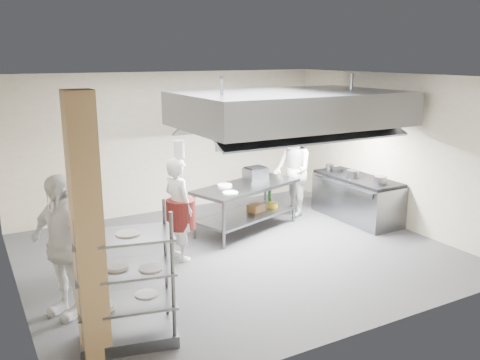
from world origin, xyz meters
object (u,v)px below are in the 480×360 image
island (246,207)px  chef_head (178,209)px  chef_line (292,171)px  chef_plating (62,246)px  pass_rack (126,277)px  cooking_range (356,199)px  stockpot (353,174)px  griddle (255,173)px

island → chef_head: 1.89m
chef_line → chef_plating: 5.48m
pass_rack → chef_plating: (-0.52, 1.06, 0.12)m
chef_head → chef_line: 3.21m
cooking_range → chef_head: chef_head is taller
chef_head → chef_plating: bearing=104.4°
chef_head → chef_plating: (-2.03, -1.04, 0.08)m
stockpot → chef_head: bearing=-177.6°
chef_head → griddle: bearing=-75.7°
pass_rack → cooking_range: pass_rack is taller
griddle → chef_plating: bearing=-160.5°
chef_line → pass_rack: bearing=-40.4°
chef_plating → chef_line: bearing=83.6°
pass_rack → chef_line: (4.53, 3.19, 0.14)m
chef_head → chef_plating: 2.28m
island → chef_line: bearing=-2.1°
chef_head → stockpot: bearing=-100.4°
island → chef_line: 1.47m
pass_rack → chef_head: 2.58m
chef_head → chef_line: size_ratio=0.90×
cooking_range → chef_line: size_ratio=1.03×
pass_rack → chef_line: 5.54m
cooking_range → griddle: griddle is taller
cooking_range → chef_line: 1.47m
chef_head → chef_plating: size_ratio=0.92×
island → chef_plating: chef_plating is taller
cooking_range → pass_rack: bearing=-157.5°
pass_rack → chef_line: size_ratio=0.86×
pass_rack → cooking_range: 6.03m
pass_rack → griddle: pass_rack is taller
island → stockpot: (2.17, -0.54, 0.53)m
chef_plating → griddle: 4.66m
chef_plating → chef_head: bearing=87.9°
cooking_range → chef_plating: (-6.08, -1.24, 0.53)m
pass_rack → chef_line: chef_line is taller
chef_line → chef_plating: size_ratio=1.02×
cooking_range → stockpot: bearing=-166.3°
island → stockpot: bearing=-32.4°
pass_rack → chef_plating: chef_plating is taller
island → chef_plating: (-3.73, -1.74, 0.50)m
griddle → island: bearing=-145.6°
cooking_range → island: bearing=168.0°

